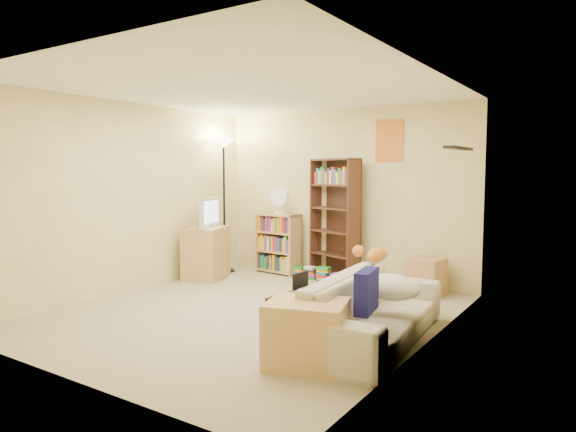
{
  "coord_description": "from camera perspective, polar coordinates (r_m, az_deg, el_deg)",
  "views": [
    {
      "loc": [
        3.47,
        -4.52,
        1.6
      ],
      "look_at": [
        0.05,
        0.7,
        1.05
      ],
      "focal_mm": 32.0,
      "sensor_mm": 36.0,
      "label": 1
    }
  ],
  "objects": [
    {
      "name": "tall_bookshelf",
      "position": [
        7.47,
        5.21,
        -0.07
      ],
      "size": [
        0.84,
        0.5,
        1.78
      ],
      "rotation": [
        0.0,
        0.0,
        -0.31
      ],
      "color": "#4A291C",
      "rests_on": "ground"
    },
    {
      "name": "desk_fan",
      "position": [
        7.9,
        -0.98,
        1.9
      ],
      "size": [
        0.33,
        0.19,
        0.45
      ],
      "color": "white",
      "rests_on": "short_bookshelf"
    },
    {
      "name": "book_stacks",
      "position": [
        7.43,
        4.11,
        -6.65
      ],
      "size": [
        1.27,
        0.47,
        0.22
      ],
      "color": "red",
      "rests_on": "ground"
    },
    {
      "name": "cream_blanket",
      "position": [
        4.9,
        11.28,
        -7.74
      ],
      "size": [
        0.56,
        0.4,
        0.24
      ],
      "primitive_type": "ellipsoid",
      "color": "white",
      "rests_on": "sofa"
    },
    {
      "name": "laptop_screen",
      "position": [
        5.47,
        1.4,
        -7.17
      ],
      "size": [
        0.03,
        0.26,
        0.17
      ],
      "primitive_type": "cube",
      "rotation": [
        0.0,
        0.0,
        -0.09
      ],
      "color": "white",
      "rests_on": "laptop"
    },
    {
      "name": "coffee_table",
      "position": [
        5.35,
        1.91,
        -10.05
      ],
      "size": [
        0.5,
        0.8,
        0.34
      ],
      "rotation": [
        0.0,
        0.0,
        -0.09
      ],
      "color": "#412619",
      "rests_on": "ground"
    },
    {
      "name": "tv_stand",
      "position": [
        7.76,
        -9.1,
        -4.06
      ],
      "size": [
        0.72,
        0.84,
        0.76
      ],
      "primitive_type": "cube",
      "rotation": [
        0.0,
        0.0,
        0.35
      ],
      "color": "tan",
      "rests_on": "ground"
    },
    {
      "name": "short_bookshelf",
      "position": [
        8.04,
        -1.1,
        -3.07
      ],
      "size": [
        0.76,
        0.38,
        0.94
      ],
      "rotation": [
        0.0,
        0.0,
        -0.12
      ],
      "color": "#DAB46A",
      "rests_on": "ground"
    },
    {
      "name": "television",
      "position": [
        7.69,
        -9.16,
        0.38
      ],
      "size": [
        0.83,
        0.6,
        0.44
      ],
      "primitive_type": "imported",
      "rotation": [
        0.0,
        0.0,
        1.92
      ],
      "color": "black",
      "rests_on": "tv_stand"
    },
    {
      "name": "laptop",
      "position": [
        5.42,
        2.34,
        -8.24
      ],
      "size": [
        0.46,
        0.42,
        0.03
      ],
      "primitive_type": "imported",
      "rotation": [
        0.0,
        0.0,
        1.9
      ],
      "color": "black",
      "rests_on": "coffee_table"
    },
    {
      "name": "floor_lamp",
      "position": [
        8.14,
        -7.15,
        5.57
      ],
      "size": [
        0.36,
        0.36,
        2.11
      ],
      "color": "black",
      "rests_on": "ground"
    },
    {
      "name": "sofa",
      "position": [
        4.95,
        9.38,
        -10.18
      ],
      "size": [
        2.22,
        1.16,
        0.61
      ],
      "primitive_type": "imported",
      "rotation": [
        0.0,
        0.0,
        1.65
      ],
      "color": "#BFB89F",
      "rests_on": "ground"
    },
    {
      "name": "navy_pillow",
      "position": [
        4.44,
        8.73,
        -8.25
      ],
      "size": [
        0.19,
        0.42,
        0.36
      ],
      "primitive_type": "cube",
      "rotation": [
        0.0,
        0.0,
        1.75
      ],
      "color": "navy",
      "rests_on": "sofa"
    },
    {
      "name": "tv_remote",
      "position": [
        5.47,
        4.26,
        -8.18
      ],
      "size": [
        0.07,
        0.14,
        0.02
      ],
      "primitive_type": "cube",
      "rotation": [
        0.0,
        0.0,
        0.21
      ],
      "color": "black",
      "rests_on": "coffee_table"
    },
    {
      "name": "tabby_cat",
      "position": [
        5.7,
        9.52,
        -4.19
      ],
      "size": [
        0.48,
        0.2,
        0.17
      ],
      "color": "orange",
      "rests_on": "sofa"
    },
    {
      "name": "room",
      "position": [
        5.7,
        -4.22,
        5.26
      ],
      "size": [
        4.5,
        4.54,
        2.52
      ],
      "color": "tan",
      "rests_on": "ground"
    },
    {
      "name": "side_table",
      "position": [
        6.91,
        15.08,
        -6.51
      ],
      "size": [
        0.46,
        0.46,
        0.48
      ],
      "primitive_type": "cube",
      "rotation": [
        0.0,
        0.0,
        -0.12
      ],
      "color": "tan",
      "rests_on": "ground"
    },
    {
      "name": "mug",
      "position": [
        5.1,
        1.64,
        -8.7
      ],
      "size": [
        0.17,
        0.17,
        0.1
      ],
      "primitive_type": "imported",
      "rotation": [
        0.0,
        0.0,
        -0.38
      ],
      "color": "white",
      "rests_on": "coffee_table"
    },
    {
      "name": "end_cabinet",
      "position": [
        4.33,
        2.11,
        -12.89
      ],
      "size": [
        0.76,
        0.69,
        0.53
      ],
      "primitive_type": "cube",
      "rotation": [
        0.0,
        0.0,
        0.29
      ],
      "color": "#DCB66B",
      "rests_on": "ground"
    }
  ]
}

